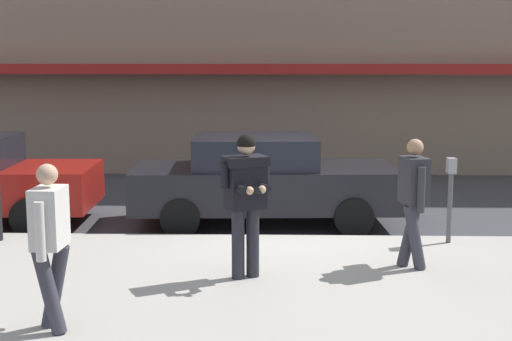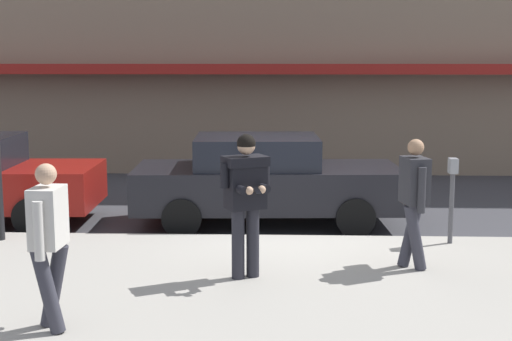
{
  "view_description": "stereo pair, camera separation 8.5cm",
  "coord_description": "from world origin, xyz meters",
  "px_view_note": "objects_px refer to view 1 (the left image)",
  "views": [
    {
      "loc": [
        -0.21,
        -10.97,
        2.85
      ],
      "look_at": [
        -0.45,
        -2.36,
        1.49
      ],
      "focal_mm": 50.0,
      "sensor_mm": 36.0,
      "label": 1
    },
    {
      "loc": [
        -0.12,
        -10.97,
        2.85
      ],
      "look_at": [
        -0.45,
        -2.36,
        1.49
      ],
      "focal_mm": 50.0,
      "sensor_mm": 36.0,
      "label": 2
    }
  ],
  "objects_px": {
    "parking_meter": "(451,188)",
    "man_texting_on_phone": "(246,190)",
    "pedestrian_in_light_coat": "(50,237)",
    "pedestrian_with_bag": "(413,195)",
    "parked_sedan_mid": "(263,180)"
  },
  "relations": [
    {
      "from": "parking_meter",
      "to": "man_texting_on_phone",
      "type": "bearing_deg",
      "value": -148.58
    },
    {
      "from": "man_texting_on_phone",
      "to": "parking_meter",
      "type": "distance_m",
      "value": 3.45
    },
    {
      "from": "pedestrian_in_light_coat",
      "to": "parking_meter",
      "type": "relative_size",
      "value": 1.34
    },
    {
      "from": "man_texting_on_phone",
      "to": "parking_meter",
      "type": "bearing_deg",
      "value": 31.42
    },
    {
      "from": "parked_sedan_mid",
      "to": "pedestrian_in_light_coat",
      "type": "bearing_deg",
      "value": -110.94
    },
    {
      "from": "man_texting_on_phone",
      "to": "pedestrian_with_bag",
      "type": "distance_m",
      "value": 2.21
    },
    {
      "from": "parked_sedan_mid",
      "to": "pedestrian_in_light_coat",
      "type": "relative_size",
      "value": 2.69
    },
    {
      "from": "pedestrian_with_bag",
      "to": "parking_meter",
      "type": "bearing_deg",
      "value": 58.18
    },
    {
      "from": "pedestrian_in_light_coat",
      "to": "pedestrian_with_bag",
      "type": "relative_size",
      "value": 1.0
    },
    {
      "from": "pedestrian_in_light_coat",
      "to": "parking_meter",
      "type": "bearing_deg",
      "value": 36.74
    },
    {
      "from": "man_texting_on_phone",
      "to": "pedestrian_in_light_coat",
      "type": "relative_size",
      "value": 1.06
    },
    {
      "from": "parked_sedan_mid",
      "to": "parking_meter",
      "type": "height_order",
      "value": "parked_sedan_mid"
    },
    {
      "from": "man_texting_on_phone",
      "to": "pedestrian_with_bag",
      "type": "xyz_separation_m",
      "value": [
        2.14,
        0.51,
        -0.14
      ]
    },
    {
      "from": "parked_sedan_mid",
      "to": "man_texting_on_phone",
      "type": "relative_size",
      "value": 2.54
    },
    {
      "from": "parked_sedan_mid",
      "to": "pedestrian_with_bag",
      "type": "xyz_separation_m",
      "value": [
        1.99,
        -2.95,
        0.32
      ]
    }
  ]
}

